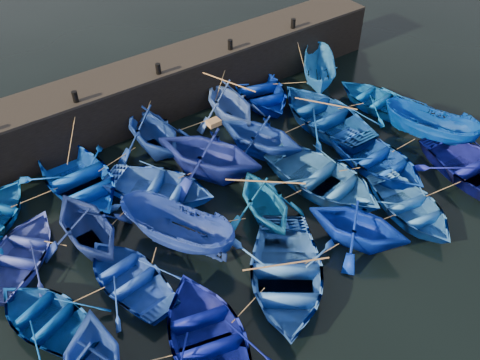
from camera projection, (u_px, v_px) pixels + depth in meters
ground at (289, 239)px, 20.38m from camera, size 120.00×120.00×0.00m
quay_wall at (153, 91)px, 25.94m from camera, size 26.00×2.50×2.50m
quay_top at (150, 67)px, 25.07m from camera, size 26.00×2.50×0.12m
bollard_1 at (75, 97)px, 22.57m from camera, size 0.24×0.24×0.50m
bollard_2 at (158, 69)px, 24.32m from camera, size 0.24×0.24×0.50m
bollard_3 at (230, 45)px, 26.06m from camera, size 0.24×0.24×0.50m
bollard_4 at (293, 23)px, 27.81m from camera, size 0.24×0.24×0.50m
boat_1 at (78, 179)px, 22.10m from camera, size 4.13×5.63×1.14m
boat_2 at (152, 130)px, 23.73m from camera, size 3.78×4.37×2.27m
boat_3 at (229, 102)px, 25.47m from camera, size 4.02×4.52×2.17m
boat_4 at (259, 90)px, 27.33m from camera, size 4.75×5.85×1.07m
boat_5 at (320, 72)px, 28.07m from camera, size 4.10×4.46×1.71m
boat_6 at (21, 254)px, 19.24m from camera, size 5.17×5.15×0.88m
boat_7 at (87, 225)px, 19.44m from camera, size 3.68×4.22×2.15m
boat_8 at (159, 188)px, 21.82m from camera, size 5.56×5.82×0.98m
boat_9 at (209, 152)px, 22.34m from camera, size 6.03×6.26×2.53m
boat_10 at (261, 134)px, 23.57m from camera, size 4.86×5.15×2.15m
boat_11 at (324, 114)px, 25.59m from camera, size 4.13×5.71×1.17m
boat_12 at (376, 99)px, 26.85m from camera, size 3.72×4.74×0.89m
boat_13 at (47, 318)px, 17.24m from camera, size 4.30×4.97×0.86m
boat_14 at (129, 277)px, 18.47m from camera, size 3.60×4.62×0.88m
boat_15 at (177, 230)px, 19.49m from camera, size 3.82×4.87×1.79m
boat_16 at (265, 201)px, 20.54m from camera, size 3.99×4.36×1.94m
boat_17 at (323, 179)px, 22.11m from camera, size 4.80×6.05×1.13m
boat_18 at (378, 160)px, 23.14m from camera, size 3.60×4.90×0.99m
boat_19 at (430, 127)px, 24.38m from camera, size 3.41×4.71×1.71m
boat_21 at (208, 338)px, 16.59m from camera, size 4.80×5.85×1.06m
boat_22 at (285, 275)px, 18.36m from camera, size 6.44×6.76×1.14m
boat_23 at (358, 225)px, 19.56m from camera, size 4.71×4.93×2.02m
boat_24 at (411, 207)px, 21.03m from camera, size 3.87×4.87×0.91m
boat_25 at (479, 171)px, 22.48m from camera, size 4.34×5.80×1.15m
wooden_crate at (214, 123)px, 21.56m from camera, size 0.53×0.40×0.22m
mooring_ropes at (217, 153)px, 22.89m from camera, size 17.48×11.77×2.10m
loose_oars at (277, 148)px, 21.94m from camera, size 9.91×11.39×1.09m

